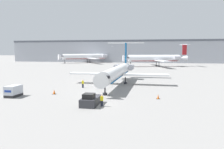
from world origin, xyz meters
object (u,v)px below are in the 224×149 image
object	(u,v)px
airplane_parked_far_left	(87,57)
airplane_parked_far_right	(156,58)
luggage_cart	(13,91)
pushback_tug	(91,100)
worker_near_tug	(102,100)
worker_by_wing	(83,84)
traffic_cone_left	(54,92)
traffic_cone_right	(158,97)
airplane_main	(118,71)

from	to	relation	value
airplane_parked_far_left	airplane_parked_far_right	distance (m)	50.87
luggage_cart	pushback_tug	bearing A→B (deg)	-11.95
worker_near_tug	worker_by_wing	world-z (taller)	worker_by_wing
worker_by_wing	airplane_parked_far_left	world-z (taller)	airplane_parked_far_left
pushback_tug	airplane_parked_far_left	xyz separation A→B (m)	(-33.52, 106.23, 3.20)
traffic_cone_left	airplane_parked_far_left	size ratio (longest dim) A/B	0.02
worker_by_wing	traffic_cone_right	xyz separation A→B (m)	(15.30, -7.94, -0.54)
airplane_parked_far_left	airplane_main	bearing A→B (deg)	-68.37
airplane_main	pushback_tug	distance (m)	20.22
luggage_cart	airplane_parked_far_right	xyz separation A→B (m)	(24.34, 76.66, 3.03)
worker_near_tug	airplane_parked_far_right	distance (m)	80.61
airplane_main	traffic_cone_left	size ratio (longest dim) A/B	37.68
airplane_main	worker_near_tug	world-z (taller)	airplane_main
traffic_cone_right	airplane_parked_far_left	world-z (taller)	airplane_parked_far_left
luggage_cart	traffic_cone_right	distance (m)	24.17
airplane_parked_far_left	airplane_parked_far_right	size ratio (longest dim) A/B	1.02
traffic_cone_left	worker_near_tug	bearing A→B (deg)	-33.09
airplane_main	worker_by_wing	size ratio (longest dim) A/B	17.86
pushback_tug	worker_near_tug	size ratio (longest dim) A/B	2.73
traffic_cone_right	airplane_parked_far_right	size ratio (longest dim) A/B	0.02
airplane_main	airplane_parked_far_right	distance (m)	60.36
worker_near_tug	airplane_parked_far_right	xyz separation A→B (m)	(8.16, 80.14, 3.12)
airplane_main	worker_near_tug	distance (m)	20.64
airplane_parked_far_left	luggage_cart	bearing A→B (deg)	-79.53
airplane_main	luggage_cart	bearing A→B (deg)	-131.54
pushback_tug	airplane_parked_far_left	world-z (taller)	airplane_parked_far_left
pushback_tug	airplane_parked_far_right	bearing A→B (deg)	82.93
luggage_cart	airplane_parked_far_right	world-z (taller)	airplane_parked_far_right
airplane_main	airplane_parked_far_left	size ratio (longest dim) A/B	0.94
traffic_cone_right	traffic_cone_left	bearing A→B (deg)	178.32
airplane_main	worker_by_wing	world-z (taller)	airplane_main
worker_near_tug	airplane_parked_far_right	bearing A→B (deg)	84.18
traffic_cone_right	luggage_cart	bearing A→B (deg)	-173.44
worker_near_tug	airplane_parked_far_left	bearing A→B (deg)	108.29
worker_by_wing	traffic_cone_left	world-z (taller)	worker_by_wing
airplane_main	airplane_parked_far_left	world-z (taller)	airplane_parked_far_left
luggage_cart	worker_near_tug	world-z (taller)	luggage_cart
luggage_cart	traffic_cone_left	size ratio (longest dim) A/B	3.63
airplane_main	worker_near_tug	size ratio (longest dim) A/B	18.69
luggage_cart	traffic_cone_right	world-z (taller)	luggage_cart
airplane_main	traffic_cone_right	bearing A→B (deg)	-57.97
luggage_cart	worker_by_wing	bearing A→B (deg)	50.87
worker_by_wing	airplane_main	bearing A→B (deg)	44.76
worker_by_wing	airplane_parked_far_right	distance (m)	67.86
worker_near_tug	luggage_cart	bearing A→B (deg)	167.86
traffic_cone_left	airplane_parked_far_left	bearing A→B (deg)	103.97
airplane_main	traffic_cone_left	distance (m)	16.79
airplane_parked_far_right	airplane_parked_far_left	bearing A→B (deg)	148.58
pushback_tug	airplane_parked_far_left	size ratio (longest dim) A/B	0.14
pushback_tug	worker_by_wing	distance (m)	14.91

